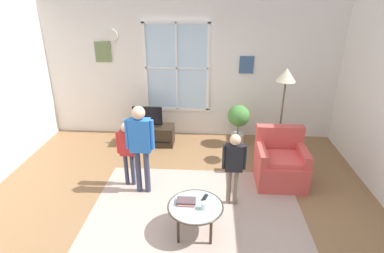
# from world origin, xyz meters

# --- Properties ---
(ground_plane) EXTENTS (6.51, 6.00, 0.02)m
(ground_plane) POSITION_xyz_m (0.00, 0.00, -0.01)
(ground_plane) COLOR olive
(back_wall) EXTENTS (5.91, 0.17, 2.81)m
(back_wall) POSITION_xyz_m (-0.01, 2.76, 1.41)
(back_wall) COLOR silver
(back_wall) RESTS_ON ground_plane
(area_rug) EXTENTS (2.97, 2.17, 0.01)m
(area_rug) POSITION_xyz_m (0.26, 0.08, 0.00)
(area_rug) COLOR tan
(area_rug) RESTS_ON ground_plane
(tv_stand) EXTENTS (1.02, 0.42, 0.40)m
(tv_stand) POSITION_xyz_m (-0.81, 2.15, 0.20)
(tv_stand) COLOR #2D2319
(tv_stand) RESTS_ON ground_plane
(television) EXTENTS (0.59, 0.08, 0.40)m
(television) POSITION_xyz_m (-0.81, 2.15, 0.61)
(television) COLOR #4C4C4C
(television) RESTS_ON tv_stand
(armchair) EXTENTS (0.76, 0.74, 0.87)m
(armchair) POSITION_xyz_m (1.57, 0.94, 0.33)
(armchair) COLOR #D14C47
(armchair) RESTS_ON ground_plane
(coffee_table) EXTENTS (0.71, 0.71, 0.41)m
(coffee_table) POSITION_xyz_m (0.27, -0.33, 0.38)
(coffee_table) COLOR #99B2B7
(coffee_table) RESTS_ON ground_plane
(book_stack) EXTENTS (0.24, 0.17, 0.05)m
(book_stack) POSITION_xyz_m (0.15, -0.28, 0.43)
(book_stack) COLOR #C67368
(book_stack) RESTS_ON coffee_table
(cup) EXTENTS (0.07, 0.07, 0.09)m
(cup) POSITION_xyz_m (0.37, -0.38, 0.46)
(cup) COLOR white
(cup) RESTS_ON coffee_table
(remote_near_books) EXTENTS (0.08, 0.15, 0.02)m
(remote_near_books) POSITION_xyz_m (0.39, -0.17, 0.42)
(remote_near_books) COLOR black
(remote_near_books) RESTS_ON coffee_table
(person_red_shirt) EXTENTS (0.32, 0.15, 1.08)m
(person_red_shirt) POSITION_xyz_m (-0.82, 0.68, 0.67)
(person_red_shirt) COLOR #333851
(person_red_shirt) RESTS_ON ground_plane
(person_black_shirt) EXTENTS (0.33, 0.15, 1.11)m
(person_black_shirt) POSITION_xyz_m (0.77, 0.30, 0.69)
(person_black_shirt) COLOR #726656
(person_black_shirt) RESTS_ON ground_plane
(person_blue_shirt) EXTENTS (0.42, 0.19, 1.40)m
(person_blue_shirt) POSITION_xyz_m (-0.57, 0.51, 0.88)
(person_blue_shirt) COLOR #333851
(person_blue_shirt) RESTS_ON ground_plane
(potted_plant_by_window) EXTENTS (0.43, 0.43, 0.84)m
(potted_plant_by_window) POSITION_xyz_m (0.99, 2.24, 0.54)
(potted_plant_by_window) COLOR silver
(potted_plant_by_window) RESTS_ON ground_plane
(floor_lamp) EXTENTS (0.32, 0.32, 1.73)m
(floor_lamp) POSITION_xyz_m (1.65, 1.58, 1.44)
(floor_lamp) COLOR black
(floor_lamp) RESTS_ON ground_plane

